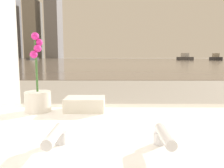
# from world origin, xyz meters

# --- Properties ---
(faucet_near) EXTENTS (0.04, 0.19, 0.08)m
(faucet_near) POSITION_xyz_m (-0.28, 0.25, 0.54)
(faucet_near) COLOR silver
(faucet_near) RESTS_ON bathtub
(faucet_far) EXTENTS (0.04, 0.19, 0.08)m
(faucet_far) POSITION_xyz_m (0.09, 0.25, 0.54)
(faucet_far) COLOR silver
(faucet_far) RESTS_ON bathtub
(potted_orchid) EXTENTS (0.15, 0.15, 0.46)m
(potted_orchid) POSITION_xyz_m (-0.53, 0.79, 0.58)
(potted_orchid) COLOR silver
(potted_orchid) RESTS_ON bathtub
(towel_stack) EXTENTS (0.23, 0.17, 0.08)m
(towel_stack) POSITION_xyz_m (-0.25, 0.82, 0.53)
(towel_stack) COLOR silver
(towel_stack) RESTS_ON bathtub
(harbor_water) EXTENTS (180.00, 110.00, 0.01)m
(harbor_water) POSITION_xyz_m (0.00, 62.00, 0.01)
(harbor_water) COLOR gray
(harbor_water) RESTS_ON ground_plane
(harbor_boat_1) EXTENTS (2.36, 3.62, 1.29)m
(harbor_boat_1) POSITION_xyz_m (-20.66, 55.51, 0.46)
(harbor_boat_1) COLOR #4C4C51
(harbor_boat_1) RESTS_ON harbor_water
(harbor_boat_2) EXTENTS (2.93, 4.76, 1.69)m
(harbor_boat_2) POSITION_xyz_m (17.04, 52.06, 0.60)
(harbor_boat_2) COLOR #4C4C51
(harbor_boat_2) RESTS_ON harbor_water
(harbor_boat_3) EXTENTS (1.90, 4.50, 1.64)m
(harbor_boat_3) POSITION_xyz_m (23.75, 50.70, 0.59)
(harbor_boat_3) COLOR #2D2D33
(harbor_boat_3) RESTS_ON harbor_water
(skyline_tower_0) EXTENTS (7.25, 8.41, 45.01)m
(skyline_tower_0) POSITION_xyz_m (-54.09, 118.00, 22.50)
(skyline_tower_0) COLOR slate
(skyline_tower_0) RESTS_ON ground_plane
(skyline_tower_1) EXTENTS (6.57, 11.66, 30.12)m
(skyline_tower_1) POSITION_xyz_m (-42.63, 118.00, 15.06)
(skyline_tower_1) COLOR gray
(skyline_tower_1) RESTS_ON ground_plane
(skyline_tower_2) EXTENTS (6.59, 12.52, 44.93)m
(skyline_tower_2) POSITION_xyz_m (-31.55, 118.00, 22.46)
(skyline_tower_2) COLOR slate
(skyline_tower_2) RESTS_ON ground_plane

